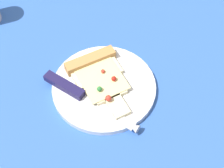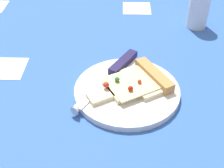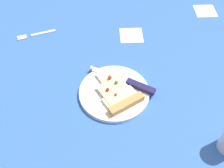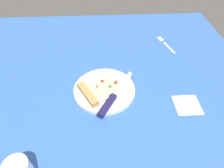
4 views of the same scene
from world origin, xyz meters
The scene contains 5 objects.
ground_plane centered at (0.02, -0.04, -1.50)cm, with size 144.14×144.14×3.00cm.
plate centered at (9.00, 7.25, 0.70)cm, with size 23.15×23.15×1.40cm, color silver.
pizza_slice centered at (6.80, 5.97, 2.19)cm, with size 18.96×15.48×2.62cm.
knife centered at (12.22, 2.49, 2.00)cm, with size 14.14×21.67×2.45cm.
fork centered at (40.25, 37.72, 0.40)cm, with size 6.07×15.18×0.80cm.
Camera 4 is at (9.29, -41.87, 52.83)cm, focal length 30.23 mm.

